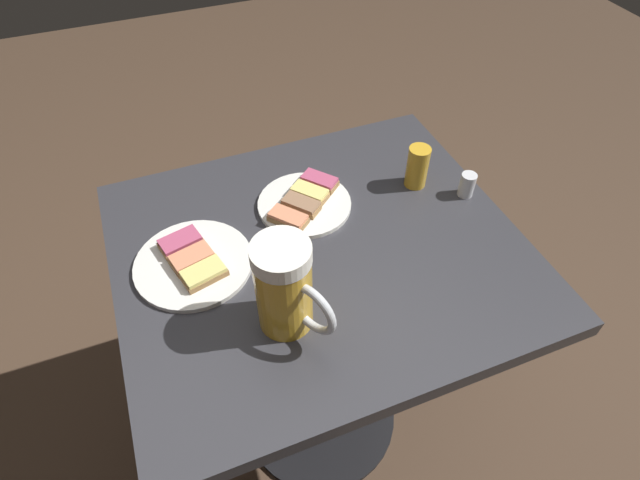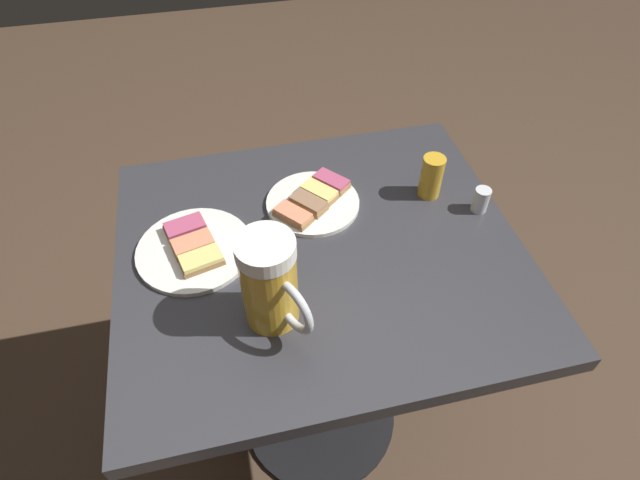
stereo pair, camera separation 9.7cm
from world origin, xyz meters
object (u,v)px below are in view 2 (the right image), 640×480
beer_mug (271,283)px  salt_shaker (481,200)px  beer_glass_small (431,177)px  plate_far (194,248)px  plate_near (313,201)px

beer_mug → salt_shaker: 0.49m
beer_glass_small → plate_far: bearing=6.3°
beer_mug → salt_shaker: beer_mug is taller
plate_far → beer_glass_small: (-0.50, -0.05, 0.04)m
beer_mug → beer_glass_small: beer_mug is taller
plate_near → beer_mug: 0.30m
plate_near → beer_glass_small: beer_glass_small is taller
plate_near → salt_shaker: (-0.33, 0.09, 0.02)m
salt_shaker → plate_near: bearing=-15.4°
plate_far → plate_near: bearing=-162.9°
plate_near → plate_far: same height
beer_mug → beer_glass_small: size_ratio=1.94×
plate_near → beer_glass_small: size_ratio=2.07×
plate_near → salt_shaker: 0.34m
beer_mug → beer_glass_small: (-0.37, -0.24, -0.04)m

